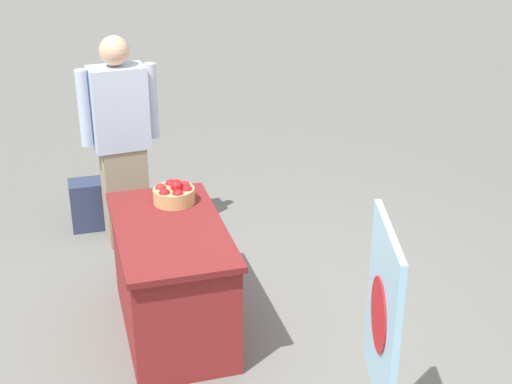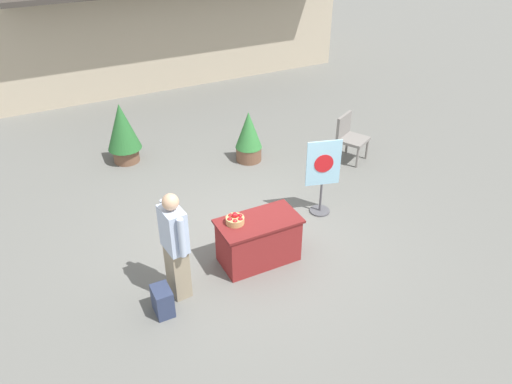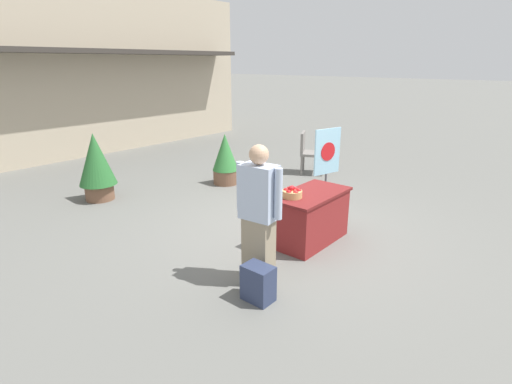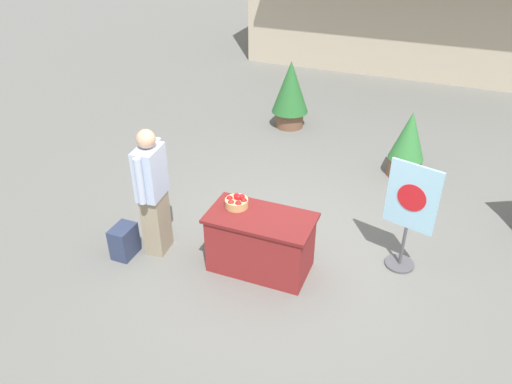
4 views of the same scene
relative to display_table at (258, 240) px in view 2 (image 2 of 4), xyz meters
The scene contains 9 objects.
ground_plane 0.69m from the display_table, 72.36° to the left, with size 120.00×120.00×0.00m, color slate.
display_table is the anchor object (origin of this frame).
apple_basket 0.57m from the display_table, 164.62° to the left, with size 0.28×0.28×0.16m.
person_visitor 1.44m from the display_table, behind, with size 0.30×0.61×1.69m.
backpack 1.74m from the display_table, 166.27° to the right, with size 0.24×0.34×0.42m.
poster_board 1.78m from the display_table, 23.20° to the left, with size 0.59×0.36×1.41m.
patio_chair 3.84m from the display_table, 33.28° to the left, with size 0.74×0.74×0.98m.
potted_plant_near_left 4.27m from the display_table, 103.84° to the left, with size 0.70×0.70×1.29m.
potted_plant_far_left 3.29m from the display_table, 66.43° to the left, with size 0.56×0.56×1.10m.
Camera 2 is at (-2.96, -5.96, 5.11)m, focal length 35.00 mm.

